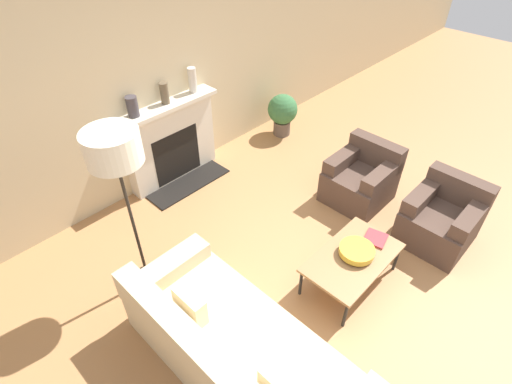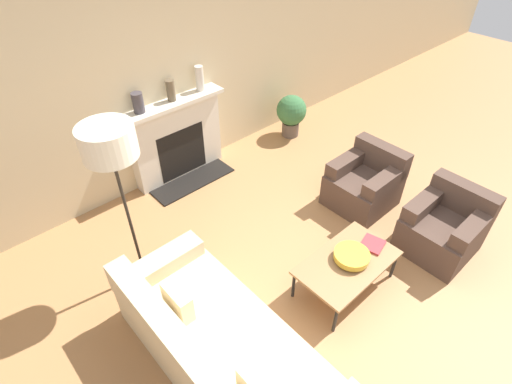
% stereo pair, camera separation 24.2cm
% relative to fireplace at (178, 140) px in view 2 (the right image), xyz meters
% --- Properties ---
extents(ground_plane, '(18.00, 18.00, 0.00)m').
position_rel_fireplace_xyz_m(ground_plane, '(0.08, -2.73, -0.55)').
color(ground_plane, '#A87547').
extents(wall_back, '(18.00, 0.06, 2.90)m').
position_rel_fireplace_xyz_m(wall_back, '(0.08, 0.14, 0.90)').
color(wall_back, '#C6B289').
rests_on(wall_back, ground_plane).
extents(fireplace, '(1.42, 0.59, 1.12)m').
position_rel_fireplace_xyz_m(fireplace, '(0.00, 0.00, 0.00)').
color(fireplace, beige).
rests_on(fireplace, ground_plane).
extents(couch, '(0.93, 2.20, 0.76)m').
position_rel_fireplace_xyz_m(couch, '(-1.35, -2.67, -0.26)').
color(couch, '#CCB78E').
rests_on(couch, ground_plane).
extents(armchair_near, '(0.77, 0.72, 0.76)m').
position_rel_fireplace_xyz_m(armchair_near, '(1.37, -3.16, -0.24)').
color(armchair_near, '#4C382D').
rests_on(armchair_near, ground_plane).
extents(armchair_far, '(0.77, 0.72, 0.76)m').
position_rel_fireplace_xyz_m(armchair_far, '(1.37, -2.10, -0.24)').
color(armchair_far, '#4C382D').
rests_on(armchair_far, ground_plane).
extents(coffee_table, '(1.04, 0.61, 0.38)m').
position_rel_fireplace_xyz_m(coffee_table, '(0.12, -2.78, -0.19)').
color(coffee_table, olive).
rests_on(coffee_table, ground_plane).
extents(bowl, '(0.36, 0.36, 0.09)m').
position_rel_fireplace_xyz_m(bowl, '(0.17, -2.78, -0.11)').
color(bowl, gold).
rests_on(bowl, coffee_table).
extents(book, '(0.27, 0.26, 0.02)m').
position_rel_fireplace_xyz_m(book, '(0.49, -2.81, -0.15)').
color(book, '#9E2D33').
rests_on(book, coffee_table).
extents(floor_lamp, '(0.46, 0.46, 1.82)m').
position_rel_fireplace_xyz_m(floor_lamp, '(-1.33, -1.25, 1.01)').
color(floor_lamp, black).
rests_on(floor_lamp, ground_plane).
extents(mantel_vase_left, '(0.13, 0.13, 0.24)m').
position_rel_fireplace_xyz_m(mantel_vase_left, '(-0.44, 0.01, 0.70)').
color(mantel_vase_left, '#3D383D').
rests_on(mantel_vase_left, fireplace).
extents(mantel_vase_center_left, '(0.11, 0.11, 0.26)m').
position_rel_fireplace_xyz_m(mantel_vase_center_left, '(0.01, 0.01, 0.71)').
color(mantel_vase_center_left, brown).
rests_on(mantel_vase_center_left, fireplace).
extents(mantel_vase_center_right, '(0.11, 0.11, 0.32)m').
position_rel_fireplace_xyz_m(mantel_vase_center_right, '(0.46, 0.01, 0.73)').
color(mantel_vase_center_right, beige).
rests_on(mantel_vase_center_right, fireplace).
extents(potted_plant, '(0.47, 0.47, 0.68)m').
position_rel_fireplace_xyz_m(potted_plant, '(1.89, -0.31, -0.15)').
color(potted_plant, brown).
rests_on(potted_plant, ground_plane).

